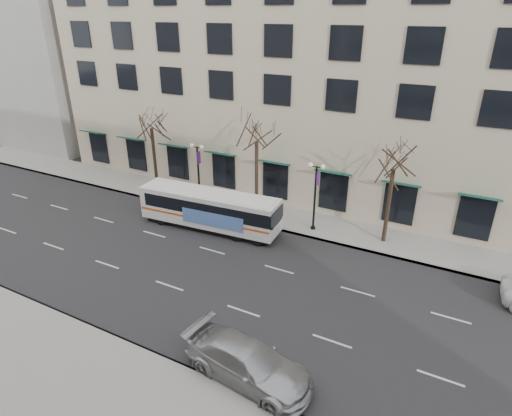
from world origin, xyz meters
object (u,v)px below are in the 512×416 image
Objects in this scene: tree_far_mid at (257,129)px; tree_far_right at (396,155)px; lamp_post_left at (198,171)px; tree_far_left at (150,117)px; lamp_post_right at (315,194)px; silver_car at (248,362)px; city_bus at (210,209)px.

tree_far_mid reaches higher than tree_far_right.
tree_far_mid is 1.64× the size of lamp_post_left.
tree_far_left is 1.60× the size of lamp_post_left.
lamp_post_right is 14.75m from silver_car.
tree_far_mid is 1.06× the size of tree_far_right.
tree_far_right is at bearing -0.00° from tree_far_mid.
silver_car is at bearing -54.47° from city_bus.
tree_far_right is 16.20m from silver_car.
lamp_post_left and lamp_post_right have the same top height.
city_bus is (-11.88, -3.75, -4.85)m from tree_far_right.
lamp_post_left is at bearing -177.71° from tree_far_right.
tree_far_mid reaches higher than lamp_post_left.
lamp_post_right is at bearing 16.41° from silver_car.
lamp_post_left is at bearing 47.63° from silver_car.
city_bus is at bearing -162.49° from tree_far_right.
tree_far_right reaches higher than silver_car.
tree_far_right is 0.75× the size of city_bus.
lamp_post_left is (-14.99, -0.60, -3.48)m from tree_far_right.
tree_far_left is at bearing -180.00° from tree_far_mid.
tree_far_left is 10.00m from tree_far_mid.
lamp_post_left reaches higher than silver_car.
tree_far_left reaches higher than city_bus.
lamp_post_left is at bearing -6.83° from tree_far_left.
silver_car is at bearing -63.62° from tree_far_mid.
tree_far_left is 6.29m from lamp_post_left.
lamp_post_right is at bearing 0.00° from lamp_post_left.
lamp_post_left is 1.00× the size of lamp_post_right.
city_bus is at bearing 46.45° from silver_car.
lamp_post_right is (15.01, -0.60, -3.75)m from tree_far_left.
silver_car is (7.44, -15.00, -6.04)m from tree_far_mid.
lamp_post_left is (5.01, -0.60, -3.75)m from tree_far_left.
tree_far_mid is 6.40m from lamp_post_left.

